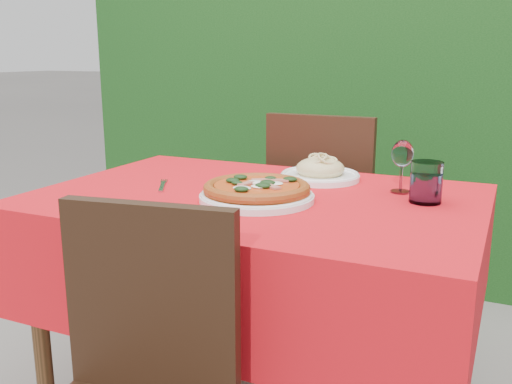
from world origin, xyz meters
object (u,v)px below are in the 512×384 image
at_px(pizza_plate, 257,191).
at_px(water_glass, 426,184).
at_px(chair_far, 325,211).
at_px(pasta_plate, 320,172).
at_px(wine_glass, 402,156).
at_px(fork, 162,186).

relative_size(pizza_plate, water_glass, 2.88).
xyz_separation_m(chair_far, pasta_plate, (0.10, -0.39, 0.24)).
relative_size(chair_far, wine_glass, 5.92).
distance_m(pasta_plate, wine_glass, 0.29).
xyz_separation_m(chair_far, pizza_plate, (0.03, -0.73, 0.25)).
xyz_separation_m(wine_glass, fork, (-0.67, -0.24, -0.11)).
bearing_deg(pasta_plate, fork, -142.65).
bearing_deg(chair_far, water_glass, 129.00).
height_order(pizza_plate, fork, pizza_plate).
bearing_deg(fork, chair_far, 37.19).
relative_size(pizza_plate, wine_glass, 2.11).
height_order(pasta_plate, fork, pasta_plate).
xyz_separation_m(pasta_plate, water_glass, (0.35, -0.16, 0.03)).
relative_size(pasta_plate, fork, 1.43).
relative_size(water_glass, fork, 0.64).
bearing_deg(pasta_plate, chair_far, 104.45).
bearing_deg(water_glass, wine_glass, 133.15).
bearing_deg(pasta_plate, wine_glass, -14.97).
relative_size(chair_far, fork, 5.20).
bearing_deg(chair_far, pizza_plate, 91.91).
bearing_deg(pasta_plate, pizza_plate, -102.20).
bearing_deg(fork, water_glass, -18.68).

